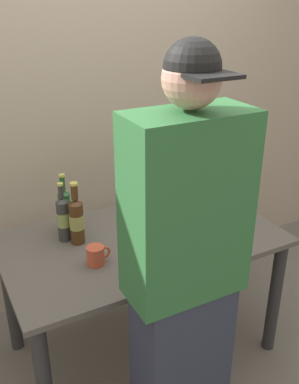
# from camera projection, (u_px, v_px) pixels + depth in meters

# --- Properties ---
(ground_plane) EXTENTS (8.00, 8.00, 0.00)m
(ground_plane) POSITION_uv_depth(u_px,v_px,m) (143.00, 346.00, 2.56)
(ground_plane) COLOR slate
(ground_plane) RESTS_ON ground
(desk) EXTENTS (1.42, 0.82, 0.74)m
(desk) POSITION_uv_depth(u_px,v_px,m) (142.00, 257.00, 2.30)
(desk) COLOR #56514C
(desk) RESTS_ON ground
(laptop) EXTENTS (0.37, 0.37, 0.19)m
(laptop) POSITION_uv_depth(u_px,v_px,m) (200.00, 208.00, 2.46)
(laptop) COLOR #B7BABC
(laptop) RESTS_ON desk
(beer_bottle_brown) EXTENTS (0.07, 0.07, 0.32)m
(beer_bottle_brown) POSITION_uv_depth(u_px,v_px,m) (63.00, 218.00, 2.18)
(beer_bottle_brown) COLOR #333333
(beer_bottle_brown) RESTS_ON desk
(beer_bottle_dark) EXTENTS (0.07, 0.07, 0.33)m
(beer_bottle_dark) POSITION_uv_depth(u_px,v_px,m) (77.00, 219.00, 2.15)
(beer_bottle_dark) COLOR #472B14
(beer_bottle_dark) RESTS_ON desk
(beer_bottle_green) EXTENTS (0.06, 0.06, 0.33)m
(beer_bottle_green) POSITION_uv_depth(u_px,v_px,m) (65.00, 210.00, 2.26)
(beer_bottle_green) COLOR #1E5123
(beer_bottle_green) RESTS_ON desk
(person_figure) EXTENTS (0.44, 0.28, 1.79)m
(person_figure) POSITION_uv_depth(u_px,v_px,m) (184.00, 283.00, 1.65)
(person_figure) COLOR #2D3347
(person_figure) RESTS_ON ground
(coffee_mug) EXTENTS (0.12, 0.08, 0.09)m
(coffee_mug) POSITION_uv_depth(u_px,v_px,m) (96.00, 255.00, 2.01)
(coffee_mug) COLOR #BF4C33
(coffee_mug) RESTS_ON desk
(back_wall) EXTENTS (6.00, 0.10, 2.60)m
(back_wall) POSITION_uv_depth(u_px,v_px,m) (84.00, 102.00, 2.63)
(back_wall) COLOR tan
(back_wall) RESTS_ON ground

